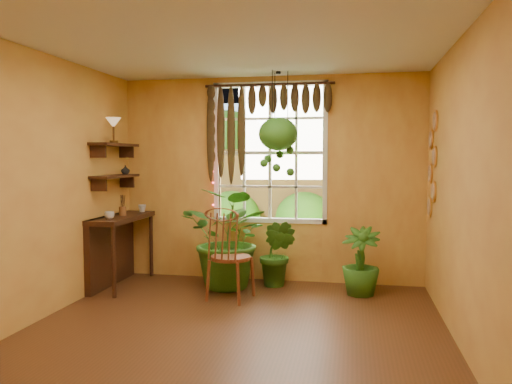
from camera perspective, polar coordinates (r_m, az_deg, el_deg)
floor at (r=4.69m, az=-3.18°, el=-16.49°), size 4.50×4.50×0.00m
ceiling at (r=4.52m, az=-3.32°, el=17.52°), size 4.50×4.50×0.00m
wall_back at (r=6.61m, az=1.56°, el=1.46°), size 4.00×0.00×4.00m
wall_left at (r=5.27m, az=-24.84°, el=0.45°), size 0.00×4.50×4.50m
wall_right at (r=4.37m, az=23.09°, el=-0.16°), size 0.00×4.50×4.50m
window at (r=6.63m, az=1.61°, el=4.50°), size 1.52×0.10×1.86m
valance_vine at (r=6.56m, az=0.71°, el=9.55°), size 1.70×0.12×1.10m
string_lights at (r=6.71m, az=-4.95°, el=4.90°), size 0.03×0.03×1.54m
wall_plates at (r=6.12m, az=19.46°, el=2.91°), size 0.04×0.32×1.10m
counter_ledge at (r=6.67m, az=-15.89°, el=-5.56°), size 0.40×1.20×0.90m
shelf_lower at (r=6.57m, az=-15.77°, el=1.74°), size 0.25×0.90×0.04m
shelf_upper at (r=6.57m, az=-15.83°, el=5.22°), size 0.25×0.90×0.04m
backyard at (r=11.17m, az=6.68°, el=2.13°), size 14.00×10.00×12.00m
windsor_chair at (r=5.82m, az=-3.08°, el=-8.77°), size 0.55×0.57×1.23m
potted_plant_left at (r=6.26m, az=-2.90°, el=-5.27°), size 1.39×1.29×1.27m
potted_plant_mid at (r=6.36m, az=2.47°, el=-7.02°), size 0.57×0.51×0.85m
potted_plant_right at (r=6.12m, az=11.86°, el=-7.74°), size 0.53×0.53×0.81m
hanging_basket at (r=6.24m, az=2.55°, el=6.37°), size 0.49×0.49×1.31m
cup_a at (r=6.24m, az=-16.42°, el=-2.58°), size 0.13×0.13×0.09m
cup_b at (r=6.94m, az=-12.89°, el=-1.83°), size 0.13×0.13×0.10m
brush_jar at (r=6.59m, az=-15.01°, el=-1.48°), size 0.09×0.09×0.33m
shelf_vase at (r=6.81m, az=-14.70°, el=2.48°), size 0.12×0.12×0.12m
tiffany_lamp at (r=6.52m, az=-15.98°, el=7.45°), size 0.19×0.19×0.32m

